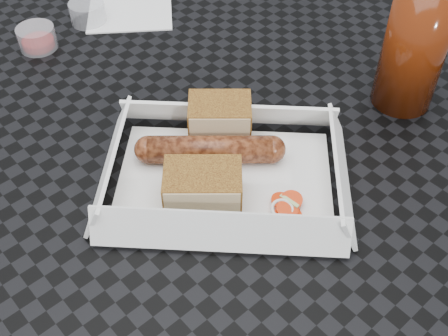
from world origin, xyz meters
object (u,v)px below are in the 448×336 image
patio_table (159,171)px  food_tray (225,180)px  drink_glass (415,45)px  bratwurst (210,150)px

patio_table → food_tray: size_ratio=3.64×
drink_glass → patio_table: bearing=-167.6°
food_tray → bratwurst: (-0.02, 0.03, 0.02)m
patio_table → bratwurst: bratwurst is taller
bratwurst → drink_glass: 0.26m
patio_table → food_tray: food_tray is taller
food_tray → drink_glass: size_ratio=1.41×
patio_table → bratwurst: 0.13m
food_tray → bratwurst: bratwurst is taller
food_tray → patio_table: bearing=136.5°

